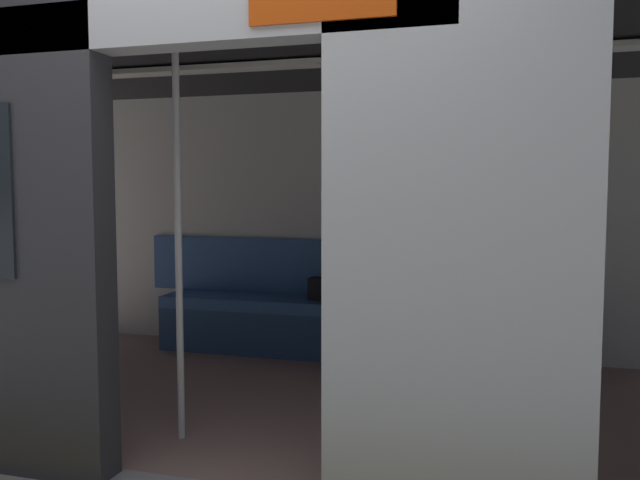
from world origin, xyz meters
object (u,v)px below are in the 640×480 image
(train_car, at_px, (292,160))
(person_seated, at_px, (375,275))
(handbag, at_px, (326,289))
(book, at_px, (433,303))
(grab_pole_door, at_px, (178,242))
(bench_seat, at_px, (345,315))

(train_car, height_order, person_seated, train_car)
(handbag, relative_size, book, 1.18)
(handbag, bearing_deg, person_seated, 165.43)
(book, distance_m, grab_pole_door, 2.19)
(grab_pole_door, bearing_deg, person_seated, -111.48)
(person_seated, bearing_deg, handbag, -14.57)
(bench_seat, bearing_deg, train_car, 86.54)
(grab_pole_door, bearing_deg, book, -120.98)
(handbag, bearing_deg, bench_seat, 162.12)
(person_seated, distance_m, handbag, 0.44)
(train_car, height_order, handbag, train_car)
(person_seated, xyz_separation_m, grab_pole_door, (0.68, 1.72, 0.36))
(train_car, relative_size, handbag, 24.62)
(bench_seat, xyz_separation_m, book, (-0.65, -0.04, 0.12))
(train_car, relative_size, grab_pole_door, 3.13)
(train_car, xyz_separation_m, person_seated, (-0.31, -1.01, -0.80))
(grab_pole_door, bearing_deg, train_car, -117.62)
(person_seated, distance_m, book, 0.47)
(person_seated, height_order, grab_pole_door, grab_pole_door)
(handbag, xyz_separation_m, book, (-0.82, 0.01, -0.07))
(bench_seat, xyz_separation_m, person_seated, (-0.24, 0.05, 0.33))
(bench_seat, relative_size, handbag, 11.46)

